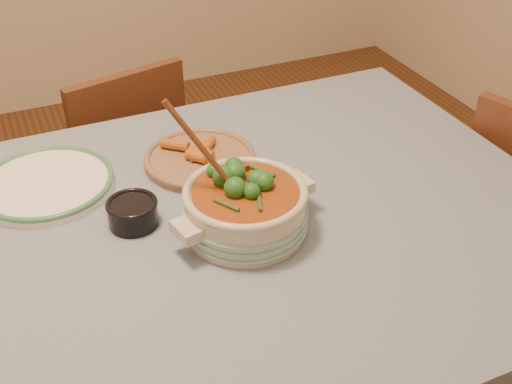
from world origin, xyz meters
TOP-DOWN VIEW (x-y plane):
  - dining_table at (0.00, 0.00)m, footprint 1.68×1.08m
  - stew_casserole at (0.14, -0.04)m, footprint 0.32×0.29m
  - white_plate at (-0.21, 0.28)m, footprint 0.34×0.34m
  - condiment_bowl at (-0.06, 0.08)m, footprint 0.13×0.13m
  - fried_plate at (0.14, 0.24)m, footprint 0.32×0.32m
  - chair_far at (0.06, 0.81)m, footprint 0.45×0.45m

SIDE VIEW (x-z plane):
  - chair_far at x=0.06m, z-range 0.05..0.85m
  - dining_table at x=0.00m, z-range 0.29..1.04m
  - white_plate at x=-0.21m, z-range 0.76..0.78m
  - fried_plate at x=0.14m, z-range 0.75..0.80m
  - condiment_bowl at x=-0.06m, z-range 0.76..0.82m
  - stew_casserole at x=0.14m, z-range 0.67..0.97m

